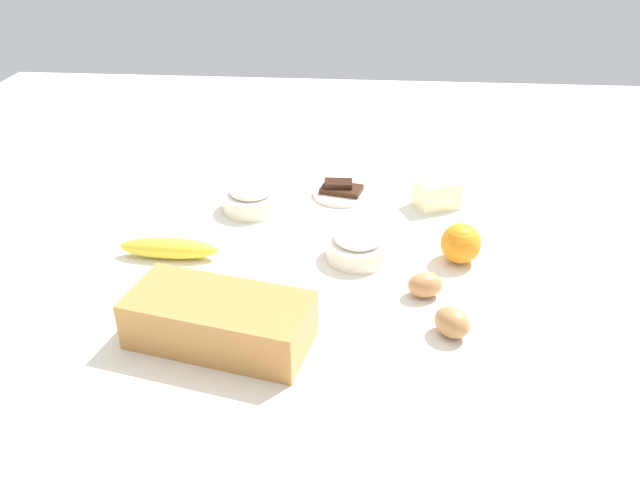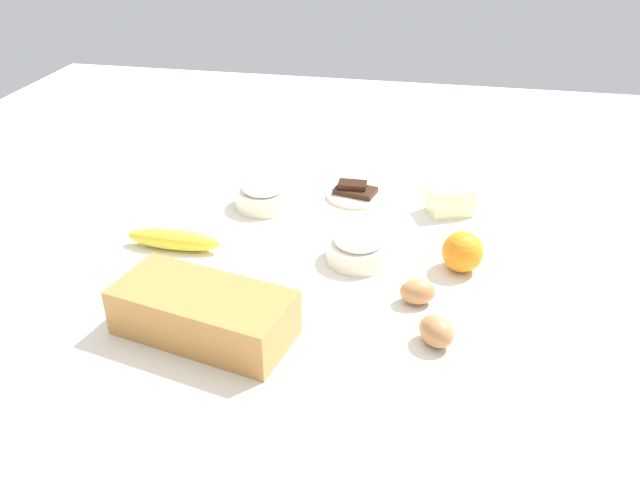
{
  "view_description": "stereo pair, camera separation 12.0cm",
  "coord_description": "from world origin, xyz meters",
  "px_view_note": "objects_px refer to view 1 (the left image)",
  "views": [
    {
      "loc": [
        -0.08,
        1.04,
        0.64
      ],
      "look_at": [
        0.0,
        0.0,
        0.04
      ],
      "focal_mm": 36.1,
      "sensor_mm": 36.0,
      "label": 1
    },
    {
      "loc": [
        -0.2,
        1.02,
        0.64
      ],
      "look_at": [
        0.0,
        0.0,
        0.04
      ],
      "focal_mm": 36.1,
      "sensor_mm": 36.0,
      "label": 2
    }
  ],
  "objects_px": {
    "banana": "(169,248)",
    "egg_beside_bowl": "(452,322)",
    "loaf_pan": "(219,319)",
    "butter_block": "(437,194)",
    "egg_near_butter": "(425,285)",
    "chocolate_plate": "(341,191)",
    "flour_bowl": "(251,198)",
    "orange_fruit": "(461,243)",
    "sugar_bowl": "(358,245)"
  },
  "relations": [
    {
      "from": "banana",
      "to": "chocolate_plate",
      "type": "relative_size",
      "value": 1.46
    },
    {
      "from": "flour_bowl",
      "to": "egg_near_butter",
      "type": "distance_m",
      "value": 0.46
    },
    {
      "from": "sugar_bowl",
      "to": "butter_block",
      "type": "relative_size",
      "value": 1.34
    },
    {
      "from": "flour_bowl",
      "to": "orange_fruit",
      "type": "height_order",
      "value": "orange_fruit"
    },
    {
      "from": "orange_fruit",
      "to": "egg_beside_bowl",
      "type": "distance_m",
      "value": 0.23
    },
    {
      "from": "egg_beside_bowl",
      "to": "sugar_bowl",
      "type": "bearing_deg",
      "value": -55.09
    },
    {
      "from": "chocolate_plate",
      "to": "orange_fruit",
      "type": "bearing_deg",
      "value": 132.14
    },
    {
      "from": "flour_bowl",
      "to": "egg_beside_bowl",
      "type": "xyz_separation_m",
      "value": [
        -0.39,
        0.4,
        -0.0
      ]
    },
    {
      "from": "loaf_pan",
      "to": "sugar_bowl",
      "type": "height_order",
      "value": "loaf_pan"
    },
    {
      "from": "loaf_pan",
      "to": "egg_beside_bowl",
      "type": "relative_size",
      "value": 4.88
    },
    {
      "from": "sugar_bowl",
      "to": "banana",
      "type": "height_order",
      "value": "sugar_bowl"
    },
    {
      "from": "loaf_pan",
      "to": "egg_near_butter",
      "type": "xyz_separation_m",
      "value": [
        -0.33,
        -0.15,
        -0.02
      ]
    },
    {
      "from": "banana",
      "to": "egg_beside_bowl",
      "type": "bearing_deg",
      "value": 159.17
    },
    {
      "from": "sugar_bowl",
      "to": "egg_beside_bowl",
      "type": "height_order",
      "value": "sugar_bowl"
    },
    {
      "from": "banana",
      "to": "orange_fruit",
      "type": "bearing_deg",
      "value": -176.69
    },
    {
      "from": "butter_block",
      "to": "egg_beside_bowl",
      "type": "xyz_separation_m",
      "value": [
        0.01,
        0.45,
        -0.01
      ]
    },
    {
      "from": "sugar_bowl",
      "to": "banana",
      "type": "bearing_deg",
      "value": 4.25
    },
    {
      "from": "orange_fruit",
      "to": "egg_near_butter",
      "type": "distance_m",
      "value": 0.14
    },
    {
      "from": "sugar_bowl",
      "to": "banana",
      "type": "distance_m",
      "value": 0.36
    },
    {
      "from": "egg_near_butter",
      "to": "chocolate_plate",
      "type": "relative_size",
      "value": 0.47
    },
    {
      "from": "loaf_pan",
      "to": "orange_fruit",
      "type": "height_order",
      "value": "loaf_pan"
    },
    {
      "from": "flour_bowl",
      "to": "sugar_bowl",
      "type": "xyz_separation_m",
      "value": [
        -0.24,
        0.18,
        0.0
      ]
    },
    {
      "from": "loaf_pan",
      "to": "banana",
      "type": "xyz_separation_m",
      "value": [
        0.15,
        -0.24,
        -0.02
      ]
    },
    {
      "from": "flour_bowl",
      "to": "butter_block",
      "type": "relative_size",
      "value": 1.38
    },
    {
      "from": "chocolate_plate",
      "to": "loaf_pan",
      "type": "bearing_deg",
      "value": 73.21
    },
    {
      "from": "butter_block",
      "to": "egg_near_butter",
      "type": "distance_m",
      "value": 0.35
    },
    {
      "from": "flour_bowl",
      "to": "chocolate_plate",
      "type": "bearing_deg",
      "value": -155.98
    },
    {
      "from": "loaf_pan",
      "to": "orange_fruit",
      "type": "bearing_deg",
      "value": -133.19
    },
    {
      "from": "egg_near_butter",
      "to": "egg_beside_bowl",
      "type": "height_order",
      "value": "egg_beside_bowl"
    },
    {
      "from": "sugar_bowl",
      "to": "chocolate_plate",
      "type": "height_order",
      "value": "sugar_bowl"
    },
    {
      "from": "orange_fruit",
      "to": "sugar_bowl",
      "type": "bearing_deg",
      "value": 1.56
    },
    {
      "from": "flour_bowl",
      "to": "egg_beside_bowl",
      "type": "height_order",
      "value": "flour_bowl"
    },
    {
      "from": "sugar_bowl",
      "to": "orange_fruit",
      "type": "relative_size",
      "value": 1.59
    },
    {
      "from": "flour_bowl",
      "to": "butter_block",
      "type": "xyz_separation_m",
      "value": [
        -0.4,
        -0.05,
        0.0
      ]
    },
    {
      "from": "loaf_pan",
      "to": "egg_beside_bowl",
      "type": "height_order",
      "value": "loaf_pan"
    },
    {
      "from": "loaf_pan",
      "to": "banana",
      "type": "relative_size",
      "value": 1.59
    },
    {
      "from": "egg_near_butter",
      "to": "loaf_pan",
      "type": "bearing_deg",
      "value": 24.68
    },
    {
      "from": "flour_bowl",
      "to": "egg_beside_bowl",
      "type": "distance_m",
      "value": 0.56
    },
    {
      "from": "loaf_pan",
      "to": "butter_block",
      "type": "height_order",
      "value": "loaf_pan"
    },
    {
      "from": "loaf_pan",
      "to": "butter_block",
      "type": "relative_size",
      "value": 3.35
    },
    {
      "from": "butter_block",
      "to": "chocolate_plate",
      "type": "bearing_deg",
      "value": -9.74
    },
    {
      "from": "banana",
      "to": "egg_beside_bowl",
      "type": "xyz_separation_m",
      "value": [
        -0.51,
        0.19,
        0.0
      ]
    },
    {
      "from": "orange_fruit",
      "to": "chocolate_plate",
      "type": "xyz_separation_m",
      "value": [
        0.24,
        -0.26,
        -0.03
      ]
    },
    {
      "from": "orange_fruit",
      "to": "butter_block",
      "type": "xyz_separation_m",
      "value": [
        0.03,
        -0.23,
        -0.01
      ]
    },
    {
      "from": "orange_fruit",
      "to": "flour_bowl",
      "type": "bearing_deg",
      "value": -22.5
    },
    {
      "from": "loaf_pan",
      "to": "egg_beside_bowl",
      "type": "distance_m",
      "value": 0.36
    },
    {
      "from": "loaf_pan",
      "to": "egg_beside_bowl",
      "type": "bearing_deg",
      "value": -160.48
    },
    {
      "from": "butter_block",
      "to": "chocolate_plate",
      "type": "height_order",
      "value": "butter_block"
    },
    {
      "from": "banana",
      "to": "egg_beside_bowl",
      "type": "distance_m",
      "value": 0.55
    },
    {
      "from": "flour_bowl",
      "to": "orange_fruit",
      "type": "xyz_separation_m",
      "value": [
        -0.43,
        0.18,
        0.01
      ]
    }
  ]
}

